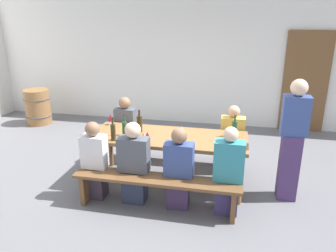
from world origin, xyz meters
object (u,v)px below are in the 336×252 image
(tasting_table, at_px, (168,141))
(wine_barrel, at_px, (38,107))
(seated_guest_near_1, at_px, (134,165))
(wine_bottle_3, at_px, (113,132))
(wine_glass_2, at_px, (110,118))
(seated_guest_near_2, at_px, (179,170))
(bench_far, at_px, (177,143))
(wine_glass_1, at_px, (182,129))
(seated_guest_far_1, at_px, (232,141))
(standing_host, at_px, (292,142))
(wine_bottle_2, at_px, (125,128))
(seated_guest_near_3, at_px, (228,173))
(wooden_door, at_px, (305,83))
(seated_guest_far_0, at_px, (126,132))
(seated_guest_near_0, at_px, (95,162))
(wine_bottle_1, at_px, (234,128))
(bench_near, at_px, (156,185))
(wine_glass_3, at_px, (144,135))
(wine_glass_0, at_px, (147,135))
(wine_bottle_0, at_px, (140,123))

(tasting_table, relative_size, wine_barrel, 2.84)
(seated_guest_near_1, bearing_deg, wine_bottle_3, 55.45)
(wine_glass_2, bearing_deg, seated_guest_near_2, -35.02)
(bench_far, relative_size, seated_guest_near_2, 1.97)
(wine_glass_1, height_order, seated_guest_near_1, seated_guest_near_1)
(seated_guest_far_1, bearing_deg, standing_host, 50.42)
(wine_bottle_2, relative_size, seated_guest_near_3, 0.27)
(wooden_door, bearing_deg, wine_glass_1, -126.31)
(seated_guest_far_0, xyz_separation_m, seated_guest_far_1, (1.74, 0.00, -0.03))
(wine_glass_2, bearing_deg, seated_guest_far_0, 62.54)
(wooden_door, bearing_deg, seated_guest_near_0, -132.76)
(wooden_door, xyz_separation_m, seated_guest_near_0, (-3.19, -3.45, -0.53))
(bench_far, relative_size, seated_guest_near_1, 1.91)
(wine_bottle_1, relative_size, wine_glass_2, 1.83)
(wine_glass_2, relative_size, seated_guest_near_1, 0.15)
(seated_guest_near_0, bearing_deg, bench_near, -99.67)
(seated_guest_near_2, height_order, seated_guest_near_3, seated_guest_near_3)
(wine_bottle_2, height_order, wine_glass_1, wine_bottle_2)
(seated_guest_near_3, bearing_deg, wine_glass_2, 64.90)
(wine_bottle_3, bearing_deg, wine_glass_1, 19.84)
(wine_bottle_2, relative_size, wine_glass_3, 2.17)
(wine_glass_0, relative_size, wine_barrel, 0.22)
(seated_guest_near_3, bearing_deg, wine_bottle_3, 80.91)
(seated_guest_near_1, bearing_deg, wine_glass_0, -30.92)
(wine_bottle_0, bearing_deg, wine_glass_3, -65.29)
(wine_glass_2, bearing_deg, wine_glass_3, -39.78)
(standing_host, bearing_deg, wooden_door, -102.34)
(wine_bottle_3, relative_size, seated_guest_near_3, 0.29)
(wine_glass_0, bearing_deg, seated_guest_near_0, -162.41)
(wine_bottle_1, height_order, wine_glass_0, wine_bottle_1)
(seated_guest_near_2, bearing_deg, seated_guest_near_0, 90.00)
(wine_glass_3, distance_m, standing_host, 1.95)
(bench_near, bearing_deg, tasting_table, 90.00)
(wine_bottle_1, distance_m, seated_guest_near_3, 0.83)
(wine_bottle_3, bearing_deg, seated_guest_near_1, -34.55)
(wine_bottle_0, height_order, wine_bottle_3, wine_bottle_3)
(seated_guest_near_1, relative_size, seated_guest_far_0, 0.99)
(bench_far, xyz_separation_m, seated_guest_near_2, (0.26, -1.30, 0.16))
(wine_bottle_0, height_order, wine_glass_1, wine_bottle_0)
(seated_guest_near_1, xyz_separation_m, seated_guest_far_1, (1.23, 1.15, -0.01))
(wine_glass_0, bearing_deg, seated_guest_near_2, -24.70)
(wine_bottle_1, xyz_separation_m, wine_glass_3, (-1.19, -0.48, -0.02))
(wine_bottle_3, distance_m, seated_guest_near_1, 0.56)
(bench_far, xyz_separation_m, wine_glass_3, (-0.27, -1.02, 0.49))
(wooden_door, height_order, seated_guest_near_2, wooden_door)
(wine_glass_1, relative_size, seated_guest_near_1, 0.15)
(wine_glass_0, relative_size, seated_guest_near_0, 0.16)
(wine_glass_3, distance_m, seated_guest_far_0, 1.09)
(bench_near, xyz_separation_m, wine_glass_2, (-0.98, 1.02, 0.51))
(wine_bottle_2, distance_m, seated_guest_near_1, 0.64)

